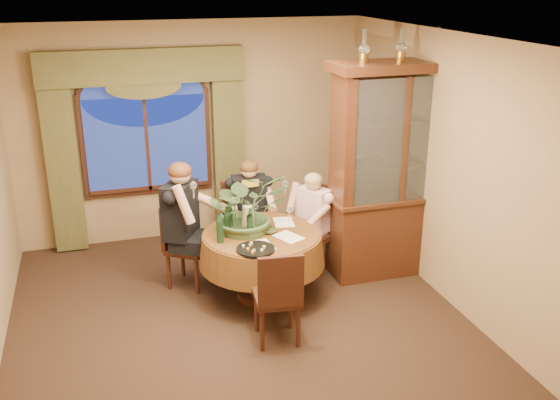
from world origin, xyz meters
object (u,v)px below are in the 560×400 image
object	(u,v)px
oil_lamp_center	(401,45)
stoneware_vase	(248,219)
chair_right	(320,230)
chair_back_right	(242,223)
china_cabinet	(393,171)
wine_bottle_3	(220,227)
chair_front_left	(277,295)
wine_bottle_2	(227,222)
dining_table	(262,265)
wine_bottle_0	(229,216)
olive_bowl	(269,231)
centerpiece_plant	(246,179)
oil_lamp_right	(437,43)
chair_back	(188,246)
person_pink	(313,222)
wine_bottle_1	(250,223)
oil_lamp_left	(364,46)
person_back	(181,226)
person_scarf	(250,211)

from	to	relation	value
oil_lamp_center	stoneware_vase	world-z (taller)	oil_lamp_center
chair_right	chair_back_right	size ratio (longest dim) A/B	1.00
china_cabinet	stoneware_vase	xyz separation A→B (m)	(-1.72, -0.11, -0.33)
chair_back_right	wine_bottle_3	size ratio (longest dim) A/B	2.91
chair_front_left	wine_bottle_2	size ratio (longest dim) A/B	2.91
dining_table	wine_bottle_0	size ratio (longest dim) A/B	4.08
chair_front_left	olive_bowl	distance (m)	0.91
centerpiece_plant	stoneware_vase	bearing A→B (deg)	-90.99
china_cabinet	chair_right	distance (m)	1.10
oil_lamp_right	chair_back	distance (m)	3.49
person_pink	centerpiece_plant	distance (m)	1.18
chair_back	chair_front_left	distance (m)	1.49
oil_lamp_right	olive_bowl	world-z (taller)	oil_lamp_right
wine_bottle_1	dining_table	bearing A→B (deg)	32.16
oil_lamp_center	stoneware_vase	xyz separation A→B (m)	(-1.72, -0.11, -1.73)
chair_right	wine_bottle_1	size ratio (longest dim) A/B	2.91
oil_lamp_left	person_pink	world-z (taller)	oil_lamp_left
centerpiece_plant	wine_bottle_1	distance (m)	0.47
china_cabinet	stoneware_vase	bearing A→B (deg)	-176.45
dining_table	person_back	bearing A→B (deg)	149.00
china_cabinet	centerpiece_plant	distance (m)	1.73
oil_lamp_left	wine_bottle_0	xyz separation A→B (m)	(-1.48, -0.03, -1.71)
oil_lamp_center	wine_bottle_1	size ratio (longest dim) A/B	1.03
oil_lamp_right	chair_right	world-z (taller)	oil_lamp_right
dining_table	china_cabinet	size ratio (longest dim) A/B	0.55
person_back	chair_back_right	bearing A→B (deg)	152.50
wine_bottle_0	wine_bottle_2	bearing A→B (deg)	-109.30
chair_right	chair_front_left	xyz separation A→B (m)	(-0.94, -1.36, 0.00)
centerpiece_plant	wine_bottle_3	xyz separation A→B (m)	(-0.35, -0.24, -0.41)
china_cabinet	chair_back_right	size ratio (longest dim) A/B	2.55
person_scarf	olive_bowl	size ratio (longest dim) A/B	8.13
chair_right	wine_bottle_0	xyz separation A→B (m)	(-1.15, -0.32, 0.44)
person_back	oil_lamp_center	bearing A→B (deg)	114.59
person_back	wine_bottle_3	bearing A→B (deg)	59.53
oil_lamp_center	person_back	xyz separation A→B (m)	(-2.38, 0.27, -1.89)
dining_table	oil_lamp_center	bearing A→B (deg)	7.25
person_pink	olive_bowl	distance (m)	0.84
china_cabinet	oil_lamp_center	xyz separation A→B (m)	(0.00, 0.00, 1.40)
oil_lamp_center	chair_right	distance (m)	2.29
oil_lamp_left	oil_lamp_center	world-z (taller)	same
oil_lamp_right	chair_back	xyz separation A→B (m)	(-2.74, 0.30, -2.14)
chair_back_right	chair_back	distance (m)	0.86
chair_back	chair_front_left	bearing A→B (deg)	59.69
oil_lamp_right	dining_table	bearing A→B (deg)	-174.26
centerpiece_plant	oil_lamp_center	bearing A→B (deg)	2.44
centerpiece_plant	wine_bottle_1	bearing A→B (deg)	-96.20
chair_back_right	wine_bottle_3	bearing A→B (deg)	66.50
chair_back	wine_bottle_1	size ratio (longest dim) A/B	2.91
oil_lamp_left	stoneware_vase	xyz separation A→B (m)	(-1.30, -0.11, -1.73)
olive_bowl	chair_back_right	bearing A→B (deg)	93.46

